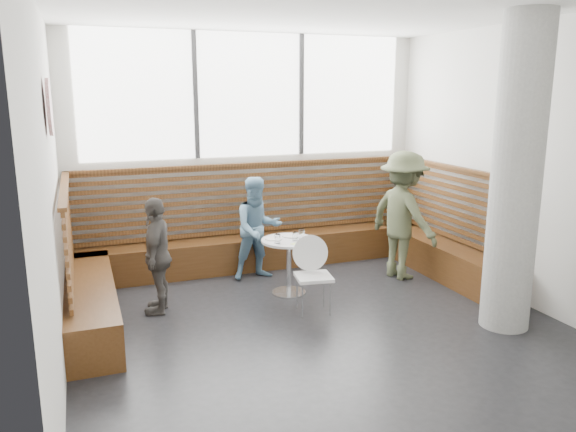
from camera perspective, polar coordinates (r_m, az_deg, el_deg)
name	(u,v)px	position (r m, az deg, el deg)	size (l,w,h in m)	color
room	(323,177)	(5.57, 3.61, 3.93)	(5.00, 5.00, 3.20)	silver
booth	(268,248)	(7.44, -2.10, -3.23)	(5.00, 2.50, 1.44)	#432710
concrete_column	(516,176)	(6.09, 22.18, 3.76)	(0.50, 0.50, 3.20)	gray
wall_art	(49,107)	(5.42, -23.09, 10.15)	(0.50, 0.50, 0.03)	white
cafe_table	(289,255)	(6.81, 0.09, -3.98)	(0.67, 0.67, 0.69)	silver
cafe_chair	(311,268)	(6.31, 2.38, -5.34)	(0.41, 0.40, 0.85)	white
adult_man	(403,215)	(7.50, 11.62, 0.06)	(1.09, 0.62, 1.68)	#50583A
child_back	(258,228)	(7.35, -3.09, -1.26)	(0.66, 0.51, 1.35)	#618AA8
child_left	(158,255)	(6.40, -13.11, -3.91)	(0.77, 0.32, 1.31)	#4C4845
plate_near	(274,239)	(6.77, -1.48, -2.31)	(0.21, 0.21, 0.01)	white
plate_far	(290,236)	(6.90, 0.24, -2.03)	(0.21, 0.21, 0.01)	white
glass_left	(277,239)	(6.59, -1.08, -2.31)	(0.07, 0.07, 0.11)	white
glass_mid	(295,236)	(6.71, 0.74, -2.07)	(0.07, 0.07, 0.10)	white
glass_right	(302,234)	(6.79, 1.38, -1.85)	(0.07, 0.07, 0.11)	white
menu_card	(300,244)	(6.58, 1.27, -2.82)	(0.20, 0.14, 0.00)	#A5C64C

